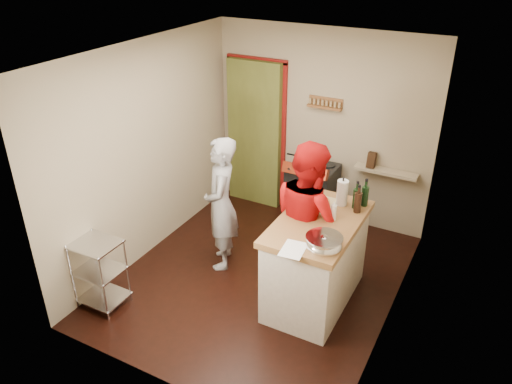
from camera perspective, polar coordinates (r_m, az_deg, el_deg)
floor at (r=5.95m, az=0.40°, el=-9.75°), size 3.50×3.50×0.00m
back_wall at (r=7.05m, az=2.55°, el=7.05°), size 3.00×0.44×2.60m
left_wall at (r=6.04m, az=-12.32°, el=4.48°), size 0.04×3.50×2.60m
right_wall at (r=4.83m, az=16.43°, el=-2.17°), size 0.04×3.50×2.60m
ceiling at (r=4.83m, az=0.51°, el=15.67°), size 3.00×3.50×0.02m
stove at (r=6.79m, az=6.36°, el=-0.30°), size 0.60×0.63×1.00m
wire_shelving at (r=5.57m, az=-17.47°, el=-8.60°), size 0.48×0.40×0.80m
island at (r=5.37m, az=6.92°, el=-7.65°), size 0.79×1.43×1.32m
person_stripe at (r=5.78m, az=-4.00°, el=-1.40°), size 0.62×0.71×1.63m
person_red at (r=5.35m, az=5.99°, el=-3.14°), size 1.09×1.06×1.77m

